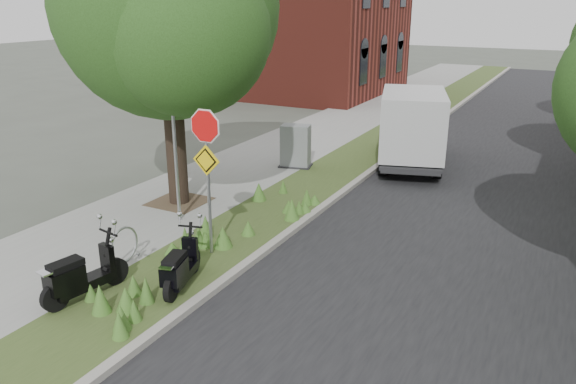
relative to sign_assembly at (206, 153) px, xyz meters
The scene contains 14 objects.
ground 2.78m from the sign_assembly, 22.62° to the right, with size 120.00×120.00×0.00m, color #4C5147.
sidewalk_near 10.10m from the sign_assembly, 106.84° to the left, with size 3.50×60.00×0.12m, color gray.
verge 9.69m from the sign_assembly, 90.61° to the left, with size 2.00×60.00×0.12m, color #384D21.
kerb_near 9.73m from the sign_assembly, 84.54° to the left, with size 0.20×60.00×0.13m, color #9E9991.
road 10.65m from the sign_assembly, 64.96° to the left, with size 7.00×60.00×0.01m, color black.
street_tree_main 4.30m from the sign_assembly, 139.63° to the left, with size 6.21×5.54×7.66m.
bare_post 2.18m from the sign_assembly, 145.95° to the left, with size 0.08×0.08×4.00m.
bike_hoop 2.54m from the sign_assembly, 137.69° to the right, with size 0.06×0.78×0.77m.
sign_assembly is the anchor object (origin of this frame).
brick_building 22.97m from the sign_assembly, 110.72° to the left, with size 9.40×10.40×8.30m.
scooter_near 3.43m from the sign_assembly, 108.64° to the right, with size 0.56×1.74×0.84m.
scooter_far 2.48m from the sign_assembly, 74.97° to the right, with size 0.64×1.59×0.78m.
box_truck 9.07m from the sign_assembly, 79.10° to the left, with size 3.10×5.03×2.13m.
utility_cabinet 6.98m from the sign_assembly, 101.88° to the left, with size 1.14×0.89×1.35m.
Camera 1 is at (5.14, -8.26, 5.25)m, focal length 35.00 mm.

